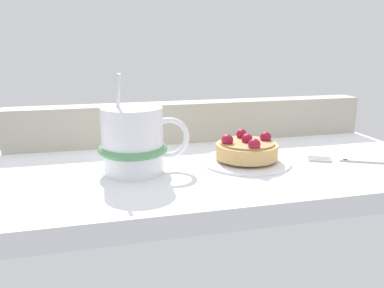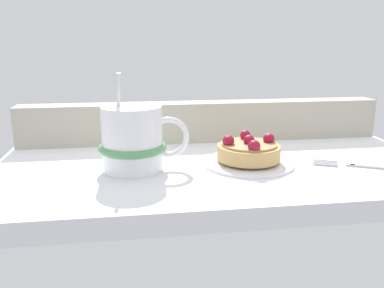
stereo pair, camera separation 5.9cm
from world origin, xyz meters
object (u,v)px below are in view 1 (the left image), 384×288
(coffee_mug, at_px, (134,141))
(dessert_plate, at_px, (246,160))
(dessert_fork, at_px, (359,160))
(raspberry_tart, at_px, (247,149))

(coffee_mug, bearing_deg, dessert_plate, 0.10)
(dessert_plate, xyz_separation_m, dessert_fork, (0.17, -0.04, -0.00))
(dessert_fork, bearing_deg, coffee_mug, 173.01)
(dessert_plate, relative_size, coffee_mug, 0.98)
(coffee_mug, height_order, dessert_fork, coffee_mug)
(dessert_plate, height_order, dessert_fork, dessert_plate)
(dessert_plate, distance_m, coffee_mug, 0.17)
(raspberry_tart, height_order, dessert_fork, raspberry_tart)
(dessert_fork, bearing_deg, dessert_plate, 166.06)
(dessert_plate, bearing_deg, coffee_mug, -179.90)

